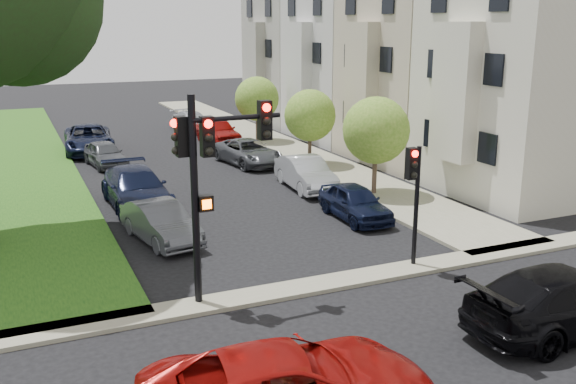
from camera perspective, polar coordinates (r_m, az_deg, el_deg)
name	(u,v)px	position (r m, az deg, el deg)	size (l,w,h in m)	color
ground	(366,313)	(16.84, 6.99, -10.62)	(140.00, 140.00, 0.00)	black
sidewalk_right	(265,140)	(40.44, -2.10, 4.63)	(3.50, 44.00, 0.12)	gray
sidewalk_cross	(331,283)	(18.41, 3.80, -8.05)	(60.00, 1.00, 0.12)	gray
house_a	(533,29)	(29.26, 20.96, 13.34)	(7.70, 7.55, 15.97)	#C1BA97
house_b	(426,28)	(35.04, 12.16, 14.05)	(7.70, 7.55, 15.97)	#A19B86
house_c	(354,27)	(41.37, 5.93, 14.36)	(7.70, 7.55, 15.97)	silver
house_d	(303,27)	(48.04, 1.38, 14.48)	(7.70, 7.55, 15.97)	#A29D8F
small_tree_a	(376,130)	(27.27, 7.83, 5.45)	(2.84, 2.84, 4.25)	#35281D
small_tree_b	(310,115)	(32.85, 1.97, 6.82)	(2.65, 2.65, 3.97)	#35281D
small_tree_c	(257,99)	(39.69, -2.78, 8.28)	(2.71, 2.71, 4.06)	#35281D
traffic_signal_main	(210,162)	(16.26, -6.95, 2.68)	(2.70, 0.70, 5.53)	black
traffic_signal_secondary	(414,185)	(19.16, 11.13, 0.65)	(0.47, 0.38, 3.74)	black
car_cross_far	(567,300)	(16.94, 23.56, -8.76)	(2.20, 5.41, 1.57)	black
car_parked_0	(355,202)	(24.27, 5.98, -0.90)	(1.57, 3.89, 1.33)	black
car_parked_1	(306,173)	(28.52, 1.59, 1.67)	(1.53, 4.37, 1.44)	#999BA0
car_parked_2	(248,152)	(33.63, -3.55, 3.55)	(2.17, 4.71, 1.31)	#3F4247
car_parked_3	(218,131)	(39.84, -6.23, 5.43)	(1.82, 4.51, 1.54)	maroon
car_parked_4	(192,121)	(44.90, -8.50, 6.25)	(1.81, 4.44, 1.29)	#999BA0
car_parked_5	(161,222)	(22.10, -11.26, -2.67)	(1.42, 4.07, 1.34)	#3F4247
car_parked_6	(136,188)	(26.36, -13.33, 0.31)	(2.19, 5.40, 1.57)	black
car_parked_7	(105,154)	(34.46, -15.96, 3.28)	(1.54, 3.83, 1.31)	#3F4247
car_parked_8	(89,139)	(38.42, -17.30, 4.52)	(2.61, 5.66, 1.57)	black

